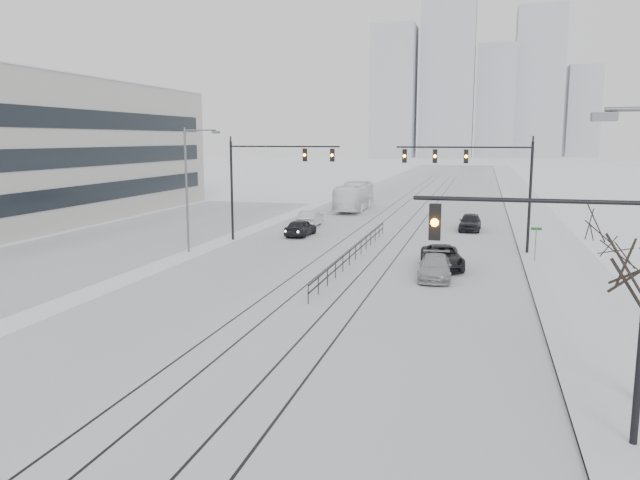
{
  "coord_description": "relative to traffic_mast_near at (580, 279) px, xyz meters",
  "views": [
    {
      "loc": [
        8.22,
        -11.17,
        8.2
      ],
      "look_at": [
        0.47,
        18.56,
        3.2
      ],
      "focal_mm": 35.0,
      "sensor_mm": 36.0,
      "label": 1
    }
  ],
  "objects": [
    {
      "name": "road",
      "position": [
        -10.79,
        54.0,
        -4.55
      ],
      "size": [
        22.0,
        260.0,
        0.02
      ],
      "primitive_type": "cube",
      "color": "silver",
      "rests_on": "ground"
    },
    {
      "name": "median_fence",
      "position": [
        -10.79,
        24.0,
        -4.04
      ],
      "size": [
        0.06,
        24.0,
        1.0
      ],
      "color": "black",
      "rests_on": "ground"
    },
    {
      "name": "traffic_mast_near",
      "position": [
        0.0,
        0.0,
        0.0
      ],
      "size": [
        6.1,
        0.37,
        7.0
      ],
      "color": "black",
      "rests_on": "ground"
    },
    {
      "name": "sedan_nb_far",
      "position": [
        -3.52,
        40.07,
        -3.78
      ],
      "size": [
        2.01,
        4.67,
        1.57
      ],
      "primitive_type": "imported",
      "rotation": [
        0.0,
        0.0,
        -0.03
      ],
      "color": "black",
      "rests_on": "ground"
    },
    {
      "name": "sedan_nb_right",
      "position": [
        -5.08,
        19.45,
        -3.88
      ],
      "size": [
        2.13,
        4.8,
        1.37
      ],
      "primitive_type": "imported",
      "rotation": [
        0.0,
        0.0,
        0.04
      ],
      "color": "#9EA1A5",
      "rests_on": "ground"
    },
    {
      "name": "sedan_nb_front",
      "position": [
        -4.88,
        22.63,
        -3.84
      ],
      "size": [
        3.27,
        5.53,
        1.44
      ],
      "primitive_type": "imported",
      "rotation": [
        0.0,
        0.0,
        0.18
      ],
      "color": "black",
      "rests_on": "ground"
    },
    {
      "name": "traffic_mast_ne",
      "position": [
        -2.64,
        29.0,
        1.2
      ],
      "size": [
        9.6,
        0.37,
        8.0
      ],
      "color": "black",
      "rests_on": "ground"
    },
    {
      "name": "skyline",
      "position": [
        -5.77,
        267.63,
        26.08
      ],
      "size": [
        96.0,
        48.0,
        72.0
      ],
      "color": "#9EA4AE",
      "rests_on": "ground"
    },
    {
      "name": "parking_strip",
      "position": [
        -30.79,
        29.0,
        -4.55
      ],
      "size": [
        14.0,
        60.0,
        0.03
      ],
      "primitive_type": "cube",
      "color": "silver",
      "rests_on": "ground"
    },
    {
      "name": "street_light_west",
      "position": [
        -22.99,
        24.0,
        0.65
      ],
      "size": [
        2.73,
        0.25,
        9.0
      ],
      "color": "#595B60",
      "rests_on": "ground"
    },
    {
      "name": "tram_rails",
      "position": [
        -10.79,
        34.0,
        -4.54
      ],
      "size": [
        5.3,
        180.0,
        0.01
      ],
      "color": "black",
      "rests_on": "ground"
    },
    {
      "name": "street_sign",
      "position": [
        1.01,
        26.0,
        -2.96
      ],
      "size": [
        0.7,
        0.06,
        2.4
      ],
      "color": "#595B60",
      "rests_on": "ground"
    },
    {
      "name": "sedan_sb_outer",
      "position": [
        -18.17,
        39.0,
        -3.8
      ],
      "size": [
        1.79,
        4.68,
        1.52
      ],
      "primitive_type": "imported",
      "rotation": [
        0.0,
        0.0,
        3.18
      ],
      "color": "silver",
      "rests_on": "ground"
    },
    {
      "name": "sidewalk_east",
      "position": [
        2.71,
        54.0,
        -4.48
      ],
      "size": [
        5.0,
        260.0,
        0.16
      ],
      "primitive_type": "cube",
      "color": "silver",
      "rests_on": "ground"
    },
    {
      "name": "traffic_mast_nw",
      "position": [
        -19.31,
        30.0,
        1.01
      ],
      "size": [
        9.1,
        0.37,
        8.0
      ],
      "color": "black",
      "rests_on": "ground"
    },
    {
      "name": "box_truck",
      "position": [
        -16.86,
        53.3,
        -2.98
      ],
      "size": [
        2.75,
        11.36,
        3.16
      ],
      "primitive_type": "imported",
      "rotation": [
        0.0,
        0.0,
        3.15
      ],
      "color": "white",
      "rests_on": "ground"
    },
    {
      "name": "sedan_sb_inner",
      "position": [
        -17.4,
        33.13,
        -3.83
      ],
      "size": [
        2.02,
        4.41,
        1.46
      ],
      "primitive_type": "imported",
      "rotation": [
        0.0,
        0.0,
        3.07
      ],
      "color": "black",
      "rests_on": "ground"
    },
    {
      "name": "curb",
      "position": [
        0.26,
        54.0,
        -4.5
      ],
      "size": [
        0.1,
        260.0,
        0.12
      ],
      "primitive_type": "cube",
      "color": "gray",
      "rests_on": "ground"
    }
  ]
}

